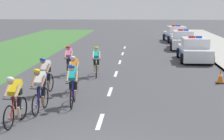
# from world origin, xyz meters

# --- Properties ---
(kerb_edge) EXTENTS (0.16, 60.00, 0.13)m
(kerb_edge) POSITION_xyz_m (5.85, 14.00, 0.07)
(kerb_edge) COLOR #9E9E99
(kerb_edge) RESTS_ON ground
(lane_markings_centre) EXTENTS (0.14, 25.60, 0.01)m
(lane_markings_centre) POSITION_xyz_m (0.00, 10.79, 0.00)
(lane_markings_centre) COLOR white
(lane_markings_centre) RESTS_ON ground
(cyclist_lead) EXTENTS (0.44, 1.72, 1.56)m
(cyclist_lead) POSITION_xyz_m (-2.50, 2.31, 0.79)
(cyclist_lead) COLOR black
(cyclist_lead) RESTS_ON ground
(cyclist_second) EXTENTS (0.43, 1.72, 1.56)m
(cyclist_second) POSITION_xyz_m (-2.10, 3.67, 0.79)
(cyclist_second) COLOR black
(cyclist_second) RESTS_ON ground
(cyclist_third) EXTENTS (0.44, 1.72, 1.56)m
(cyclist_third) POSITION_xyz_m (-1.16, 4.60, 0.79)
(cyclist_third) COLOR black
(cyclist_third) RESTS_ON ground
(cyclist_fourth) EXTENTS (0.45, 1.72, 1.56)m
(cyclist_fourth) POSITION_xyz_m (-2.53, 6.15, 0.79)
(cyclist_fourth) COLOR black
(cyclist_fourth) RESTS_ON ground
(cyclist_fifth) EXTENTS (0.42, 1.72, 1.56)m
(cyclist_fifth) POSITION_xyz_m (-1.48, 6.71, 0.79)
(cyclist_fifth) COLOR black
(cyclist_fifth) RESTS_ON ground
(cyclist_sixth) EXTENTS (0.43, 1.72, 1.56)m
(cyclist_sixth) POSITION_xyz_m (-2.38, 10.35, 0.79)
(cyclist_sixth) COLOR black
(cyclist_sixth) RESTS_ON ground
(cyclist_seventh) EXTENTS (0.45, 1.72, 1.56)m
(cyclist_seventh) POSITION_xyz_m (-0.95, 10.16, 0.79)
(cyclist_seventh) COLOR black
(cyclist_seventh) RESTS_ON ground
(police_car_nearest) EXTENTS (2.06, 4.43, 1.59)m
(police_car_nearest) POSITION_xyz_m (4.72, 15.70, 0.68)
(police_car_nearest) COLOR silver
(police_car_nearest) RESTS_ON ground
(police_car_second) EXTENTS (2.24, 4.52, 1.59)m
(police_car_second) POSITION_xyz_m (4.72, 22.17, 0.68)
(police_car_second) COLOR silver
(police_car_second) RESTS_ON ground
(police_car_third) EXTENTS (2.31, 4.55, 1.59)m
(police_car_third) POSITION_xyz_m (4.72, 28.12, 0.68)
(police_car_third) COLOR white
(police_car_third) RESTS_ON ground
(traffic_cone_near) EXTENTS (0.36, 0.36, 0.64)m
(traffic_cone_near) POSITION_xyz_m (4.91, 8.79, 0.31)
(traffic_cone_near) COLOR black
(traffic_cone_near) RESTS_ON ground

